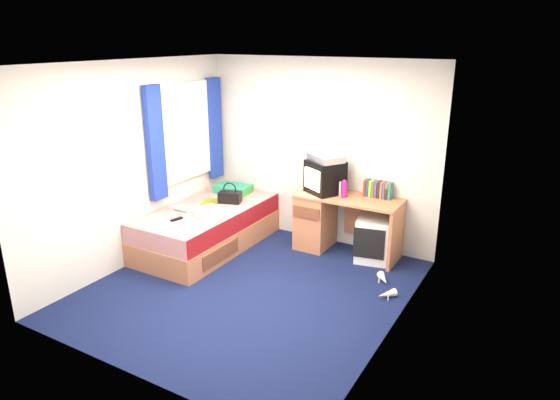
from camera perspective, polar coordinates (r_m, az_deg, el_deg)
The scene contains 20 objects.
ground at distance 5.58m, azimuth -3.56°, elevation -10.07°, with size 3.40×3.40×0.00m, color #0C1438.
room_shell at distance 5.05m, azimuth -3.88°, elevation 4.57°, with size 3.40×3.40×3.40m.
bed at distance 6.57m, azimuth -8.25°, elevation -3.12°, with size 1.01×2.00×0.54m.
pillow at distance 7.05m, azimuth -5.39°, elevation 1.29°, with size 0.49×0.31×0.11m, color teal.
desk at distance 6.44m, azimuth 5.53°, elevation -2.16°, with size 1.30×0.55×0.75m.
storage_cube at distance 6.24m, azimuth 10.84°, elevation -4.40°, with size 0.44×0.44×0.55m, color white.
crt_tv at distance 6.29m, azimuth 5.15°, elevation 2.63°, with size 0.55×0.54×0.41m.
vcr at distance 6.23m, azimuth 5.24°, elevation 4.82°, with size 0.43×0.31×0.08m, color silver.
book_row at distance 6.24m, azimuth 11.15°, elevation 1.21°, with size 0.34×0.13×0.20m.
picture_frame at distance 6.19m, azimuth 12.31°, elevation 0.71°, with size 0.02×0.12×0.14m, color #332411.
pink_water_bottle at distance 6.16m, azimuth 7.35°, elevation 1.18°, with size 0.06×0.06×0.20m, color #C61B83.
aerosol_can at distance 6.23m, azimuth 6.79°, elevation 1.34°, with size 0.05×0.05×0.18m, color white.
handbag at distance 6.62m, azimuth -5.74°, elevation 0.38°, with size 0.33×0.25×0.28m.
towel at distance 6.12m, azimuth -8.09°, elevation -1.49°, with size 0.33×0.27×0.11m, color silver.
magazine at distance 6.67m, azimuth -7.91°, elevation -0.22°, with size 0.21×0.28×0.01m, color yellow.
water_bottle at distance 6.40m, azimuth -11.21°, elevation -0.96°, with size 0.07×0.07×0.20m, color silver.
colour_swatch_fan at distance 6.09m, azimuth -10.58°, elevation -2.20°, with size 0.22×0.06×0.01m, color #F5B036.
remote_control at distance 6.12m, azimuth -11.72°, elevation -2.14°, with size 0.05×0.16×0.02m, color black.
window_assembly at distance 6.68m, azimuth -10.69°, elevation 7.39°, with size 0.11×1.42×1.40m.
white_heels at distance 5.65m, azimuth 11.90°, elevation -9.63°, with size 0.35×0.56×0.09m.
Camera 1 is at (2.75, -4.07, 2.65)m, focal length 32.00 mm.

